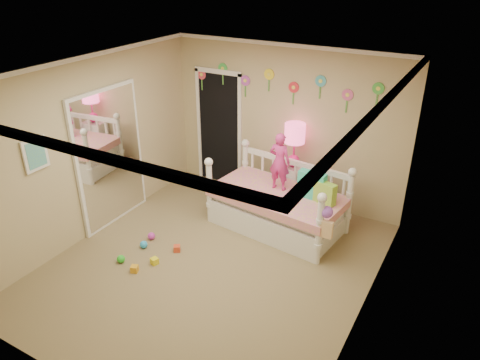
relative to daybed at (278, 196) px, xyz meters
The scene contains 18 objects.
floor 1.47m from the daybed, 104.47° to the right, with size 4.00×4.50×0.01m, color #7F684C.
ceiling 2.47m from the daybed, 104.47° to the right, with size 4.00×4.50×0.01m, color white.
back_wall 1.25m from the daybed, 110.15° to the left, with size 4.00×0.01×2.60m, color tan.
left_wall 2.79m from the daybed, 150.57° to the right, with size 0.01×4.50×2.60m, color tan.
right_wall 2.25m from the daybed, 38.52° to the right, with size 0.01×4.50×2.60m, color tan.
crown_molding 2.45m from the daybed, 104.47° to the right, with size 4.00×4.50×0.06m, color white, non-canonical shape.
daybed is the anchor object (origin of this frame).
pillow_turquoise 0.56m from the daybed, ahead, with size 0.40×0.14×0.40m, color #26C296.
pillow_lime 0.74m from the daybed, ahead, with size 0.34×0.12×0.32m, color #8FC53C.
child 0.52m from the daybed, 110.90° to the left, with size 0.32×0.21×0.89m, color #D33088.
nightstand 0.75m from the daybed, 95.95° to the left, with size 0.43×0.33×0.71m, color white.
table_lamp 0.98m from the daybed, 95.95° to the left, with size 0.33×0.33×0.72m.
closet_doorway 1.90m from the daybed, 150.11° to the left, with size 0.90×0.04×2.07m, color black.
flower_decals 1.73m from the daybed, 115.16° to the left, with size 3.40×0.02×0.50m, color #B2668C, non-canonical shape.
mirror_closet 2.57m from the daybed, 156.08° to the right, with size 0.07×1.30×2.10m, color white.
wall_picture 3.36m from the daybed, 136.14° to the right, with size 0.05×0.34×0.42m, color white.
hanging_bag 1.11m from the daybed, 30.97° to the right, with size 0.20×0.16×0.36m, color beige, non-canonical shape.
toy_scatter 2.31m from the daybed, 124.50° to the right, with size 0.80×1.30×0.11m, color #996666, non-canonical shape.
Camera 1 is at (2.80, -4.17, 3.77)m, focal length 34.09 mm.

